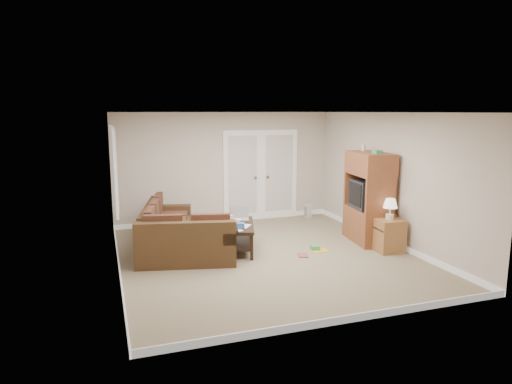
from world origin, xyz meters
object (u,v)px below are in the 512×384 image
object	(u,v)px
sectional_sofa	(175,236)
tv_armoire	(369,197)
side_cabinet	(389,233)
coffee_table	(237,236)

from	to	relation	value
sectional_sofa	tv_armoire	world-z (taller)	tv_armoire
tv_armoire	side_cabinet	world-z (taller)	tv_armoire
coffee_table	tv_armoire	world-z (taller)	tv_armoire
sectional_sofa	side_cabinet	bearing A→B (deg)	-5.44
sectional_sofa	tv_armoire	size ratio (longest dim) A/B	1.49
coffee_table	side_cabinet	distance (m)	2.77
tv_armoire	coffee_table	bearing A→B (deg)	-178.03
tv_armoire	sectional_sofa	bearing A→B (deg)	179.67
side_cabinet	tv_armoire	bearing A→B (deg)	94.57
sectional_sofa	tv_armoire	bearing A→B (deg)	4.88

